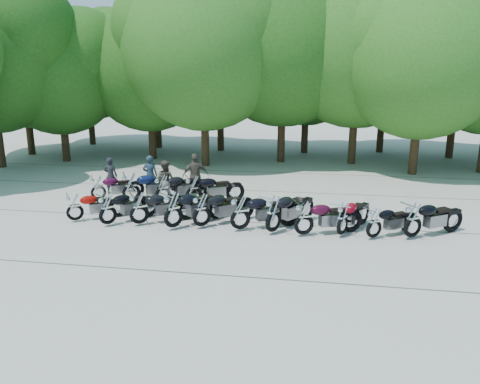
% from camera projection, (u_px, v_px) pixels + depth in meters
% --- Properties ---
extents(ground, '(90.00, 90.00, 0.00)m').
position_uv_depth(ground, '(233.00, 236.00, 15.19)').
color(ground, '#A39D93').
rests_on(ground, ground).
extents(tree_0, '(7.50, 7.50, 9.21)m').
position_uv_depth(tree_0, '(22.00, 66.00, 28.63)').
color(tree_0, '#3A2614').
rests_on(tree_0, ground).
extents(tree_1, '(6.97, 6.97, 8.55)m').
position_uv_depth(tree_1, '(59.00, 73.00, 26.53)').
color(tree_1, '#3A2614').
rests_on(tree_1, ground).
extents(tree_2, '(7.31, 7.31, 8.97)m').
position_uv_depth(tree_2, '(149.00, 69.00, 27.25)').
color(tree_2, '#3A2614').
rests_on(tree_2, ground).
extents(tree_3, '(8.70, 8.70, 10.67)m').
position_uv_depth(tree_3, '(204.00, 49.00, 24.89)').
color(tree_3, '#3A2614').
rests_on(tree_3, ground).
extents(tree_4, '(9.13, 9.13, 11.20)m').
position_uv_depth(tree_4, '(283.00, 44.00, 25.93)').
color(tree_4, '#3A2614').
rests_on(tree_4, ground).
extents(tree_5, '(9.04, 9.04, 11.10)m').
position_uv_depth(tree_5, '(358.00, 45.00, 25.42)').
color(tree_5, '#3A2614').
rests_on(tree_5, ground).
extents(tree_6, '(8.00, 8.00, 9.82)m').
position_uv_depth(tree_6, '(423.00, 58.00, 22.87)').
color(tree_6, '#3A2614').
rests_on(tree_6, ground).
extents(tree_9, '(7.59, 7.59, 9.32)m').
position_uv_depth(tree_9, '(87.00, 66.00, 32.71)').
color(tree_9, '#3A2614').
rests_on(tree_9, ground).
extents(tree_10, '(7.78, 7.78, 9.55)m').
position_uv_depth(tree_10, '(155.00, 64.00, 31.27)').
color(tree_10, '#3A2614').
rests_on(tree_10, ground).
extents(tree_11, '(7.56, 7.56, 9.28)m').
position_uv_depth(tree_11, '(220.00, 66.00, 30.08)').
color(tree_11, '#3A2614').
rests_on(tree_11, ground).
extents(tree_12, '(7.88, 7.88, 9.67)m').
position_uv_depth(tree_12, '(307.00, 62.00, 29.19)').
color(tree_12, '#3A2614').
rests_on(tree_12, ground).
extents(tree_13, '(8.31, 8.31, 10.20)m').
position_uv_depth(tree_13, '(386.00, 57.00, 29.30)').
color(tree_13, '#3A2614').
rests_on(tree_13, ground).
extents(tree_14, '(8.02, 8.02, 9.84)m').
position_uv_depth(tree_14, '(460.00, 60.00, 27.41)').
color(tree_14, '#3A2614').
rests_on(tree_14, ground).
extents(motorcycle_0, '(2.07, 1.65, 1.16)m').
position_uv_depth(motorcycle_0, '(75.00, 206.00, 16.48)').
color(motorcycle_0, '#900A05').
rests_on(motorcycle_0, ground).
extents(motorcycle_1, '(1.97, 2.22, 1.29)m').
position_uv_depth(motorcycle_1, '(107.00, 208.00, 16.04)').
color(motorcycle_1, black).
rests_on(motorcycle_1, ground).
extents(motorcycle_2, '(2.37, 1.88, 1.33)m').
position_uv_depth(motorcycle_2, '(139.00, 207.00, 16.06)').
color(motorcycle_2, black).
rests_on(motorcycle_2, ground).
extents(motorcycle_3, '(2.25, 2.48, 1.46)m').
position_uv_depth(motorcycle_3, '(173.00, 209.00, 15.67)').
color(motorcycle_3, black).
rests_on(motorcycle_3, ground).
extents(motorcycle_4, '(2.28, 2.18, 1.37)m').
position_uv_depth(motorcycle_4, '(202.00, 209.00, 15.80)').
color(motorcycle_4, black).
rests_on(motorcycle_4, ground).
extents(motorcycle_5, '(2.52, 1.79, 1.39)m').
position_uv_depth(motorcycle_5, '(240.00, 211.00, 15.50)').
color(motorcycle_5, black).
rests_on(motorcycle_5, ground).
extents(motorcycle_6, '(2.06, 2.57, 1.45)m').
position_uv_depth(motorcycle_6, '(273.00, 213.00, 15.24)').
color(motorcycle_6, black).
rests_on(motorcycle_6, ground).
extents(motorcycle_7, '(2.42, 1.59, 1.32)m').
position_uv_depth(motorcycle_7, '(304.00, 217.00, 15.01)').
color(motorcycle_7, '#39071C').
rests_on(motorcycle_7, ground).
extents(motorcycle_8, '(1.69, 2.31, 1.28)m').
position_uv_depth(motorcycle_8, '(343.00, 218.00, 15.01)').
color(motorcycle_8, maroon).
rests_on(motorcycle_8, ground).
extents(motorcycle_9, '(2.06, 1.68, 1.16)m').
position_uv_depth(motorcycle_9, '(374.00, 222.00, 14.77)').
color(motorcycle_9, black).
rests_on(motorcycle_9, ground).
extents(motorcycle_10, '(2.42, 1.94, 1.37)m').
position_uv_depth(motorcycle_10, '(413.00, 219.00, 14.75)').
color(motorcycle_10, black).
rests_on(motorcycle_10, ground).
extents(motorcycle_11, '(2.15, 1.65, 1.20)m').
position_uv_depth(motorcycle_11, '(98.00, 187.00, 19.12)').
color(motorcycle_11, '#390724').
rests_on(motorcycle_11, ground).
extents(motorcycle_12, '(2.59, 1.86, 1.43)m').
position_uv_depth(motorcycle_12, '(131.00, 186.00, 18.80)').
color(motorcycle_12, '#0C1538').
rests_on(motorcycle_12, ground).
extents(motorcycle_13, '(2.23, 2.25, 1.37)m').
position_uv_depth(motorcycle_13, '(163.00, 188.00, 18.55)').
color(motorcycle_13, black).
rests_on(motorcycle_13, ground).
extents(motorcycle_14, '(2.46, 1.76, 1.36)m').
position_uv_depth(motorcycle_14, '(194.00, 189.00, 18.51)').
color(motorcycle_14, black).
rests_on(motorcycle_14, ground).
extents(rider_0, '(0.60, 0.40, 1.61)m').
position_uv_depth(rider_0, '(111.00, 176.00, 20.22)').
color(rider_0, black).
rests_on(rider_0, ground).
extents(rider_1, '(0.99, 0.88, 1.69)m').
position_uv_depth(rider_1, '(165.00, 181.00, 19.16)').
color(rider_1, '#504739').
rests_on(rider_1, ground).
extents(rider_2, '(1.19, 0.83, 1.88)m').
position_uv_depth(rider_2, '(196.00, 176.00, 19.62)').
color(rider_2, '#504739').
rests_on(rider_2, ground).
extents(rider_3, '(0.71, 0.54, 1.73)m').
position_uv_depth(rider_3, '(150.00, 175.00, 20.06)').
color(rider_3, '#1D303D').
rests_on(rider_3, ground).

